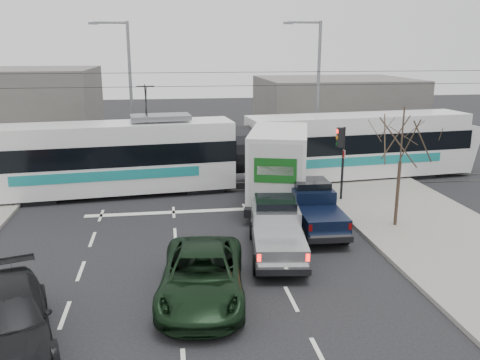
{
  "coord_description": "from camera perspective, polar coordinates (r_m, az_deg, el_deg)",
  "views": [
    {
      "loc": [
        -1.91,
        -16.74,
        7.48
      ],
      "look_at": [
        1.24,
        4.65,
        1.8
      ],
      "focal_mm": 38.0,
      "sensor_mm": 36.0,
      "label": 1
    }
  ],
  "objects": [
    {
      "name": "traffic_signal",
      "position": [
        25.16,
        11.28,
        3.57
      ],
      "size": [
        0.44,
        0.44,
        3.6
      ],
      "color": "black",
      "rests_on": "ground"
    },
    {
      "name": "bare_tree",
      "position": [
        21.78,
        17.71,
        4.27
      ],
      "size": [
        2.4,
        2.4,
        5.0
      ],
      "color": "#47382B",
      "rests_on": "ground"
    },
    {
      "name": "street_lamp_near",
      "position": [
        32.19,
        8.45,
        10.35
      ],
      "size": [
        2.38,
        0.25,
        9.0
      ],
      "color": "slate",
      "rests_on": "ground"
    },
    {
      "name": "green_car",
      "position": [
        15.73,
        -4.28,
        -10.64
      ],
      "size": [
        3.12,
        5.68,
        1.51
      ],
      "primitive_type": "imported",
      "rotation": [
        0.0,
        0.0,
        -0.12
      ],
      "color": "black",
      "rests_on": "ground"
    },
    {
      "name": "tram",
      "position": [
        27.78,
        -0.12,
        3.28
      ],
      "size": [
        27.34,
        5.48,
        5.55
      ],
      "rotation": [
        0.0,
        0.0,
        0.1
      ],
      "color": "white",
      "rests_on": "ground"
    },
    {
      "name": "dark_car",
      "position": [
        14.61,
        -24.68,
        -14.16
      ],
      "size": [
        3.57,
        5.59,
        1.51
      ],
      "primitive_type": "imported",
      "rotation": [
        0.0,
        0.0,
        0.3
      ],
      "color": "black",
      "rests_on": "ground"
    },
    {
      "name": "catenary",
      "position": [
        27.05,
        -4.28,
        7.03
      ],
      "size": [
        60.0,
        0.2,
        7.0
      ],
      "color": "black",
      "rests_on": "ground"
    },
    {
      "name": "rails",
      "position": [
        27.83,
        -4.13,
        -0.89
      ],
      "size": [
        60.0,
        1.6,
        0.03
      ],
      "primitive_type": "cube",
      "color": "#33302D",
      "rests_on": "ground"
    },
    {
      "name": "sidewalk_right",
      "position": [
        21.31,
        23.26,
        -6.87
      ],
      "size": [
        6.0,
        60.0,
        0.15
      ],
      "primitive_type": "cube",
      "color": "gray",
      "rests_on": "ground"
    },
    {
      "name": "ground",
      "position": [
        18.44,
        -1.72,
        -9.22
      ],
      "size": [
        120.0,
        120.0,
        0.0
      ],
      "primitive_type": "plane",
      "color": "black",
      "rests_on": "ground"
    },
    {
      "name": "silver_pickup",
      "position": [
        19.04,
        4.1,
        -5.41
      ],
      "size": [
        2.44,
        5.4,
        1.89
      ],
      "rotation": [
        0.0,
        0.0,
        -0.13
      ],
      "color": "black",
      "rests_on": "ground"
    },
    {
      "name": "street_lamp_far",
      "position": [
        32.91,
        -12.51,
        10.25
      ],
      "size": [
        2.38,
        0.25,
        9.0
      ],
      "color": "slate",
      "rests_on": "ground"
    },
    {
      "name": "building_right",
      "position": [
        43.34,
        10.51,
        7.88
      ],
      "size": [
        12.0,
        10.0,
        5.0
      ],
      "primitive_type": "cube",
      "color": "slate",
      "rests_on": "ground"
    },
    {
      "name": "box_truck",
      "position": [
        24.7,
        4.43,
        1.51
      ],
      "size": [
        4.52,
        7.92,
        3.75
      ],
      "rotation": [
        0.0,
        0.0,
        -0.28
      ],
      "color": "black",
      "rests_on": "ground"
    },
    {
      "name": "navy_pickup",
      "position": [
        21.51,
        8.26,
        -3.03
      ],
      "size": [
        1.97,
        4.76,
        1.98
      ],
      "rotation": [
        0.0,
        0.0,
        -0.03
      ],
      "color": "black",
      "rests_on": "ground"
    }
  ]
}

